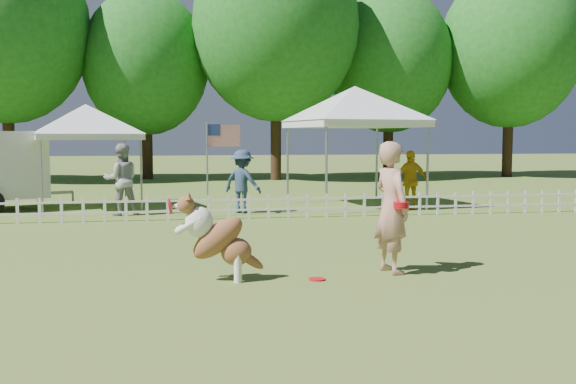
# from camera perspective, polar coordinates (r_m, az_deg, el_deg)

# --- Properties ---
(ground) EXTENTS (120.00, 120.00, 0.00)m
(ground) POSITION_cam_1_polar(r_m,az_deg,el_deg) (9.25, -0.49, -7.91)
(ground) COLOR #44621E
(ground) RESTS_ON ground
(picket_fence) EXTENTS (22.00, 0.08, 0.60)m
(picket_fence) POSITION_cam_1_polar(r_m,az_deg,el_deg) (16.07, -4.39, -1.33)
(picket_fence) COLOR silver
(picket_fence) RESTS_ON ground
(handler) EXTENTS (0.64, 0.82, 1.99)m
(handler) POSITION_cam_1_polar(r_m,az_deg,el_deg) (9.78, 9.21, -1.36)
(handler) COLOR tan
(handler) RESTS_ON ground
(dog) EXTENTS (1.23, 0.50, 1.24)m
(dog) POSITION_cam_1_polar(r_m,az_deg,el_deg) (9.18, -6.14, -4.09)
(dog) COLOR brown
(dog) RESTS_ON ground
(frisbee_on_turf) EXTENTS (0.25, 0.25, 0.02)m
(frisbee_on_turf) POSITION_cam_1_polar(r_m,az_deg,el_deg) (9.32, 2.59, -7.75)
(frisbee_on_turf) COLOR red
(frisbee_on_turf) RESTS_ON ground
(canopy_tent_left) EXTENTS (3.43, 3.43, 2.91)m
(canopy_tent_left) POSITION_cam_1_polar(r_m,az_deg,el_deg) (19.29, -17.45, 2.95)
(canopy_tent_left) COLOR white
(canopy_tent_left) RESTS_ON ground
(canopy_tent_right) EXTENTS (3.85, 3.85, 3.43)m
(canopy_tent_right) POSITION_cam_1_polar(r_m,az_deg,el_deg) (18.85, 5.91, 3.90)
(canopy_tent_right) COLOR white
(canopy_tent_right) RESTS_ON ground
(flag_pole) EXTENTS (0.93, 0.26, 2.41)m
(flag_pole) POSITION_cam_1_polar(r_m,az_deg,el_deg) (16.45, -7.19, 1.96)
(flag_pole) COLOR gray
(flag_pole) RESTS_ON ground
(spectator_a) EXTENTS (1.02, 0.86, 1.87)m
(spectator_a) POSITION_cam_1_polar(r_m,az_deg,el_deg) (17.30, -14.59, 1.09)
(spectator_a) COLOR #95969A
(spectator_a) RESTS_ON ground
(spectator_b) EXTENTS (1.25, 1.18, 1.70)m
(spectator_b) POSITION_cam_1_polar(r_m,az_deg,el_deg) (17.25, -4.07, 0.94)
(spectator_b) COLOR #263B52
(spectator_b) RESTS_ON ground
(spectator_c) EXTENTS (1.03, 0.54, 1.67)m
(spectator_c) POSITION_cam_1_polar(r_m,az_deg,el_deg) (18.27, 10.86, 1.05)
(spectator_c) COLOR gold
(spectator_c) RESTS_ON ground
(tree_left) EXTENTS (7.40, 7.40, 12.00)m
(tree_left) POSITION_cam_1_polar(r_m,az_deg,el_deg) (31.59, -23.82, 11.73)
(tree_left) COLOR #1B5718
(tree_left) RESTS_ON ground
(tree_center_left) EXTENTS (6.00, 6.00, 9.80)m
(tree_center_left) POSITION_cam_1_polar(r_m,az_deg,el_deg) (31.58, -12.51, 10.03)
(tree_center_left) COLOR #1B5718
(tree_center_left) RESTS_ON ground
(tree_center_right) EXTENTS (7.60, 7.60, 12.60)m
(tree_center_right) POSITION_cam_1_polar(r_m,az_deg,el_deg) (30.53, -1.10, 12.97)
(tree_center_right) COLOR #1B5718
(tree_center_right) RESTS_ON ground
(tree_right) EXTENTS (6.20, 6.20, 10.40)m
(tree_right) POSITION_cam_1_polar(r_m,az_deg,el_deg) (33.23, 8.97, 10.35)
(tree_right) COLOR #1B5718
(tree_right) RESTS_ON ground
(tree_far_right) EXTENTS (7.00, 7.00, 11.40)m
(tree_far_right) POSITION_cam_1_polar(r_m,az_deg,el_deg) (34.74, 19.12, 10.73)
(tree_far_right) COLOR #1B5718
(tree_far_right) RESTS_ON ground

